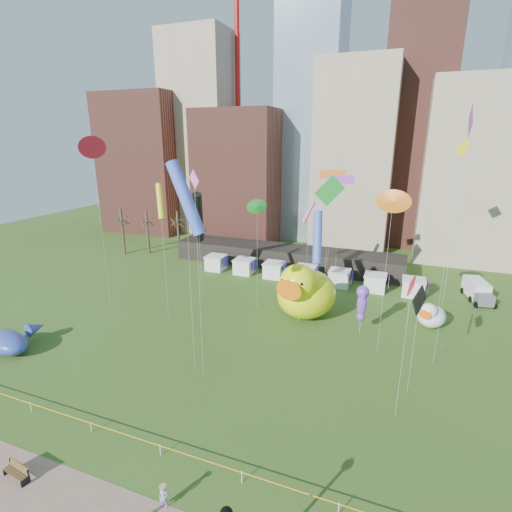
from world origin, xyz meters
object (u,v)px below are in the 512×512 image
at_px(park_bench, 17,471).
at_px(woman, 164,497).
at_px(seahorse_green, 299,291).
at_px(seahorse_purple, 362,300).
at_px(whale_inflatable, 9,341).
at_px(small_duck, 431,315).
at_px(box_truck, 477,290).
at_px(big_duck, 305,292).

bearing_deg(park_bench, woman, 16.36).
height_order(seahorse_green, woman, seahorse_green).
height_order(seahorse_purple, park_bench, seahorse_purple).
height_order(seahorse_green, whale_inflatable, seahorse_green).
bearing_deg(seahorse_green, seahorse_purple, -13.52).
relative_size(small_duck, seahorse_purple, 0.79).
bearing_deg(whale_inflatable, seahorse_purple, 37.66).
distance_m(small_duck, seahorse_green, 15.17).
bearing_deg(park_bench, seahorse_purple, 63.68).
distance_m(whale_inflatable, woman, 26.07).
xyz_separation_m(box_truck, woman, (-21.48, -40.90, -0.50)).
bearing_deg(seahorse_green, small_duck, 6.05).
bearing_deg(woman, big_duck, 74.57).
xyz_separation_m(seahorse_purple, park_bench, (-17.93, -27.01, -3.47)).
xyz_separation_m(whale_inflatable, woman, (24.44, -9.06, -0.35)).
bearing_deg(woman, whale_inflatable, 147.03).
xyz_separation_m(seahorse_purple, woman, (-8.08, -25.44, -3.23)).
xyz_separation_m(seahorse_green, box_truck, (20.50, 15.07, -2.63)).
distance_m(seahorse_green, woman, 26.04).
bearing_deg(box_truck, seahorse_purple, -143.45).
bearing_deg(seahorse_purple, small_duck, 25.54).
relative_size(whale_inflatable, park_bench, 3.61).
distance_m(big_duck, box_truck, 24.36).
height_order(seahorse_green, seahorse_purple, seahorse_purple).
bearing_deg(seahorse_purple, park_bench, -130.44).
relative_size(seahorse_green, woman, 3.58).
bearing_deg(woman, seahorse_purple, 59.75).
relative_size(whale_inflatable, box_truck, 1.16).
bearing_deg(woman, box_truck, 49.67).
xyz_separation_m(big_duck, seahorse_purple, (6.74, -1.92, 0.71)).
distance_m(small_duck, seahorse_purple, 8.98).
distance_m(park_bench, box_truck, 52.79).
xyz_separation_m(small_duck, whale_inflatable, (-39.79, -20.98, -0.32)).
distance_m(small_duck, whale_inflatable, 44.98).
bearing_deg(park_bench, box_truck, 60.84).
bearing_deg(small_duck, box_truck, 84.89).
bearing_deg(seahorse_purple, seahorse_green, 169.91).
xyz_separation_m(small_duck, box_truck, (6.14, 10.85, -0.16)).
relative_size(small_duck, whale_inflatable, 0.63).
relative_size(seahorse_purple, box_truck, 0.92).
distance_m(box_truck, woman, 46.21).
height_order(box_truck, woman, box_truck).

